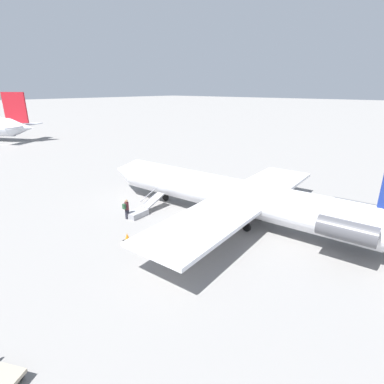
% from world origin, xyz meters
% --- Properties ---
extents(ground_plane, '(600.00, 600.00, 0.00)m').
position_xyz_m(ground_plane, '(0.00, 0.00, 0.00)').
color(ground_plane, gray).
extents(airplane_main, '(29.31, 21.93, 7.41)m').
position_xyz_m(airplane_main, '(-0.97, -0.07, 2.22)').
color(airplane_main, silver).
rests_on(airplane_main, ground).
extents(boarding_stairs, '(1.33, 4.08, 1.80)m').
position_xyz_m(boarding_stairs, '(6.41, 4.44, 0.39)').
color(boarding_stairs, '#99999E').
rests_on(boarding_stairs, ground).
extents(passenger, '(0.36, 0.55, 1.74)m').
position_xyz_m(passenger, '(6.62, 5.76, 1.00)').
color(passenger, '#23232D').
rests_on(passenger, ground).
extents(traffic_cone_near_stairs, '(0.54, 0.54, 0.60)m').
position_xyz_m(traffic_cone_near_stairs, '(3.45, 8.16, 0.28)').
color(traffic_cone_near_stairs, black).
rests_on(traffic_cone_near_stairs, ground).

